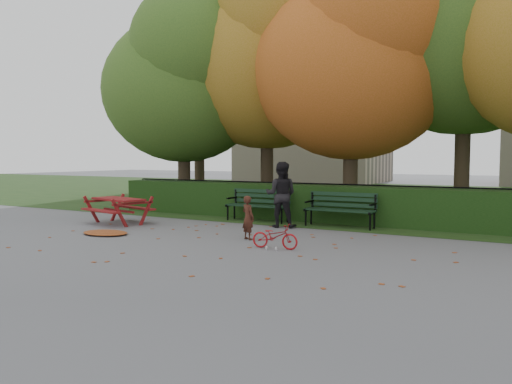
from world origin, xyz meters
The scene contains 18 objects.
ground centered at (0.00, 0.00, 0.00)m, with size 90.00×90.00×0.00m, color slate.
grass_strip centered at (0.00, 14.00, 0.01)m, with size 90.00×90.00×0.00m, color #193512.
building_left centered at (-9.00, 26.00, 7.50)m, with size 10.00×7.00×15.00m, color #C1B098.
hedge centered at (0.00, 4.50, 0.50)m, with size 13.00×0.90×1.00m, color black.
iron_fence centered at (0.00, 5.30, 0.54)m, with size 14.00×0.04×1.02m.
tree_a centered at (-5.19, 5.58, 4.52)m, with size 5.88×5.60×7.48m.
tree_b centered at (-2.44, 6.75, 5.40)m, with size 6.72×6.40×8.79m.
tree_c centered at (0.83, 5.96, 4.82)m, with size 6.30×6.00×8.00m.
tree_d centered at (3.88, 7.23, 5.98)m, with size 7.14×6.80×9.58m.
tree_f centered at (-7.13, 9.24, 5.69)m, with size 6.93×6.60×9.19m.
bench_left centered at (-1.30, 3.70, 0.52)m, with size 1.80×0.57×0.88m.
bench_right centered at (1.10, 3.70, 0.52)m, with size 1.80×0.57×0.88m.
picnic_table centered at (-4.31, 1.36, 0.54)m, with size 1.87×1.64×0.78m.
leaf_pile centered at (-3.22, -0.16, 0.04)m, with size 1.16×0.80×0.08m, color #66270C.
leaf_scatter centered at (0.00, 0.30, 0.01)m, with size 9.00×5.70×0.01m, color #66270C, non-canonical shape.
child centered at (0.02, 0.84, 0.48)m, with size 0.35×0.23×0.95m, color #3D1D13.
adult centered at (-0.21, 2.90, 0.83)m, with size 0.81×0.63×1.67m, color black.
bicycle centered at (1.03, 0.15, 0.25)m, with size 0.33×0.93×0.49m, color #A40F14.
Camera 1 is at (5.42, -8.42, 1.78)m, focal length 35.00 mm.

